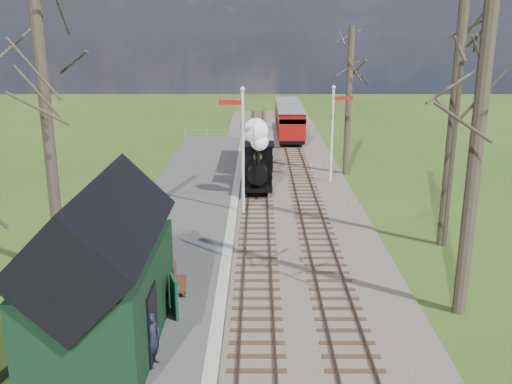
# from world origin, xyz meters

# --- Properties ---
(distant_hills) EXTENTS (114.40, 48.00, 22.02)m
(distant_hills) POSITION_xyz_m (1.40, 64.38, -16.21)
(distant_hills) COLOR #385B23
(distant_hills) RESTS_ON ground
(ballast_bed) EXTENTS (8.00, 60.00, 0.10)m
(ballast_bed) POSITION_xyz_m (1.30, 22.00, 0.05)
(ballast_bed) COLOR brown
(ballast_bed) RESTS_ON ground
(track_near) EXTENTS (1.60, 60.00, 0.15)m
(track_near) POSITION_xyz_m (0.00, 22.00, 0.10)
(track_near) COLOR brown
(track_near) RESTS_ON ground
(track_far) EXTENTS (1.60, 60.00, 0.15)m
(track_far) POSITION_xyz_m (2.60, 22.00, 0.10)
(track_far) COLOR brown
(track_far) RESTS_ON ground
(platform) EXTENTS (5.00, 44.00, 0.20)m
(platform) POSITION_xyz_m (-3.50, 14.00, 0.10)
(platform) COLOR #474442
(platform) RESTS_ON ground
(coping_strip) EXTENTS (0.40, 44.00, 0.21)m
(coping_strip) POSITION_xyz_m (-1.20, 14.00, 0.10)
(coping_strip) COLOR #B2AD9E
(coping_strip) RESTS_ON ground
(station_shed) EXTENTS (3.25, 6.30, 4.78)m
(station_shed) POSITION_xyz_m (-4.30, 4.00, 2.27)
(station_shed) COLOR black
(station_shed) RESTS_ON platform
(semaphore_near) EXTENTS (1.22, 0.24, 6.22)m
(semaphore_near) POSITION_xyz_m (-0.77, 16.00, 3.62)
(semaphore_near) COLOR silver
(semaphore_near) RESTS_ON ground
(semaphore_far) EXTENTS (1.22, 0.24, 5.72)m
(semaphore_far) POSITION_xyz_m (4.37, 22.00, 3.35)
(semaphore_far) COLOR silver
(semaphore_far) RESTS_ON ground
(bare_trees) EXTENTS (15.51, 22.39, 12.00)m
(bare_trees) POSITION_xyz_m (1.33, 10.10, 5.21)
(bare_trees) COLOR #382D23
(bare_trees) RESTS_ON ground
(fence_line) EXTENTS (12.60, 0.08, 1.00)m
(fence_line) POSITION_xyz_m (0.30, 36.00, 0.55)
(fence_line) COLOR slate
(fence_line) RESTS_ON ground
(locomotive) EXTENTS (1.67, 3.89, 4.17)m
(locomotive) POSITION_xyz_m (-0.01, 19.89, 1.94)
(locomotive) COLOR black
(locomotive) RESTS_ON ground
(coach) EXTENTS (1.95, 6.67, 2.05)m
(coach) POSITION_xyz_m (0.00, 25.95, 1.42)
(coach) COLOR black
(coach) RESTS_ON ground
(red_carriage_a) EXTENTS (2.13, 5.28, 2.24)m
(red_carriage_a) POSITION_xyz_m (2.60, 34.22, 1.54)
(red_carriage_a) COLOR black
(red_carriage_a) RESTS_ON ground
(red_carriage_b) EXTENTS (2.13, 5.28, 2.24)m
(red_carriage_b) POSITION_xyz_m (2.60, 39.72, 1.54)
(red_carriage_b) COLOR black
(red_carriage_b) RESTS_ON ground
(sign_board) EXTENTS (0.38, 0.84, 1.25)m
(sign_board) POSITION_xyz_m (-2.55, 5.39, 0.83)
(sign_board) COLOR #0F4830
(sign_board) RESTS_ON platform
(bench) EXTENTS (0.54, 1.41, 0.79)m
(bench) POSITION_xyz_m (-2.71, 7.17, 0.57)
(bench) COLOR #4C2F1B
(bench) RESTS_ON platform
(person) EXTENTS (0.54, 0.65, 1.52)m
(person) POSITION_xyz_m (-2.73, 2.65, 0.96)
(person) COLOR #1B2431
(person) RESTS_ON platform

